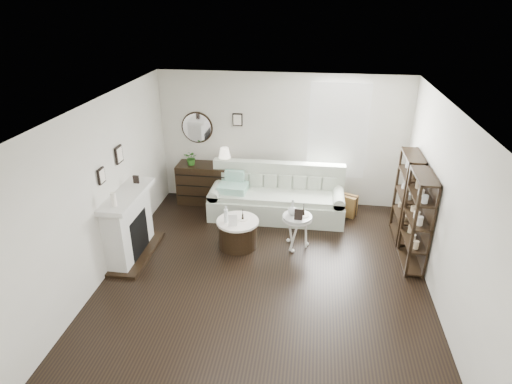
# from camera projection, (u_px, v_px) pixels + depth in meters

# --- Properties ---
(room) EXTENTS (5.50, 5.50, 5.50)m
(room) POSITION_uv_depth(u_px,v_px,m) (319.00, 131.00, 8.43)
(room) COLOR black
(room) RESTS_ON ground
(fireplace) EXTENTS (0.50, 1.40, 1.84)m
(fireplace) POSITION_uv_depth(u_px,v_px,m) (130.00, 227.00, 7.11)
(fireplace) COLOR silver
(fireplace) RESTS_ON ground
(shelf_unit_far) EXTENTS (0.30, 0.80, 1.60)m
(shelf_unit_far) POSITION_uv_depth(u_px,v_px,m) (407.00, 197.00, 7.54)
(shelf_unit_far) COLOR black
(shelf_unit_far) RESTS_ON ground
(shelf_unit_near) EXTENTS (0.30, 0.80, 1.60)m
(shelf_unit_near) POSITION_uv_depth(u_px,v_px,m) (417.00, 222.00, 6.74)
(shelf_unit_near) COLOR black
(shelf_unit_near) RESTS_ON ground
(sofa) EXTENTS (2.63, 0.91, 1.02)m
(sofa) POSITION_uv_depth(u_px,v_px,m) (277.00, 199.00, 8.51)
(sofa) COLOR beige
(sofa) RESTS_ON ground
(quilt) EXTENTS (0.58, 0.49, 0.14)m
(quilt) POSITION_uv_depth(u_px,v_px,m) (233.00, 188.00, 8.39)
(quilt) COLOR #227F67
(quilt) RESTS_ON sofa
(suitcase) EXTENTS (0.69, 0.47, 0.44)m
(suitcase) POSITION_uv_depth(u_px,v_px,m) (340.00, 204.00, 8.60)
(suitcase) COLOR brown
(suitcase) RESTS_ON ground
(dresser) EXTENTS (1.26, 0.54, 0.84)m
(dresser) POSITION_uv_depth(u_px,v_px,m) (208.00, 183.00, 9.01)
(dresser) COLOR black
(dresser) RESTS_ON ground
(table_lamp) EXTENTS (0.29, 0.29, 0.38)m
(table_lamp) POSITION_uv_depth(u_px,v_px,m) (225.00, 157.00, 8.70)
(table_lamp) COLOR beige
(table_lamp) RESTS_ON dresser
(potted_plant) EXTENTS (0.32, 0.29, 0.31)m
(potted_plant) POSITION_uv_depth(u_px,v_px,m) (192.00, 158.00, 8.75)
(potted_plant) COLOR #28611B
(potted_plant) RESTS_ON dresser
(drum_table) EXTENTS (0.73, 0.73, 0.51)m
(drum_table) POSITION_uv_depth(u_px,v_px,m) (238.00, 233.00, 7.48)
(drum_table) COLOR black
(drum_table) RESTS_ON ground
(pedestal_table) EXTENTS (0.51, 0.51, 0.62)m
(pedestal_table) POSITION_uv_depth(u_px,v_px,m) (297.00, 218.00, 7.32)
(pedestal_table) COLOR silver
(pedestal_table) RESTS_ON ground
(eiffel_drum) EXTENTS (0.11, 0.11, 0.17)m
(eiffel_drum) POSITION_uv_depth(u_px,v_px,m) (243.00, 215.00, 7.37)
(eiffel_drum) COLOR black
(eiffel_drum) RESTS_ON drum_table
(bottle_drum) EXTENTS (0.07, 0.07, 0.30)m
(bottle_drum) POSITION_uv_depth(u_px,v_px,m) (226.00, 214.00, 7.25)
(bottle_drum) COLOR silver
(bottle_drum) RESTS_ON drum_table
(card_frame_drum) EXTENTS (0.16, 0.09, 0.20)m
(card_frame_drum) POSITION_uv_depth(u_px,v_px,m) (233.00, 220.00, 7.17)
(card_frame_drum) COLOR white
(card_frame_drum) RESTS_ON drum_table
(eiffel_ped) EXTENTS (0.15, 0.15, 0.20)m
(eiffel_ped) POSITION_uv_depth(u_px,v_px,m) (304.00, 210.00, 7.27)
(eiffel_ped) COLOR black
(eiffel_ped) RESTS_ON pedestal_table
(flask_ped) EXTENTS (0.16, 0.16, 0.29)m
(flask_ped) POSITION_uv_depth(u_px,v_px,m) (292.00, 207.00, 7.26)
(flask_ped) COLOR silver
(flask_ped) RESTS_ON pedestal_table
(card_frame_ped) EXTENTS (0.15, 0.06, 0.19)m
(card_frame_ped) POSITION_uv_depth(u_px,v_px,m) (299.00, 215.00, 7.13)
(card_frame_ped) COLOR black
(card_frame_ped) RESTS_ON pedestal_table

